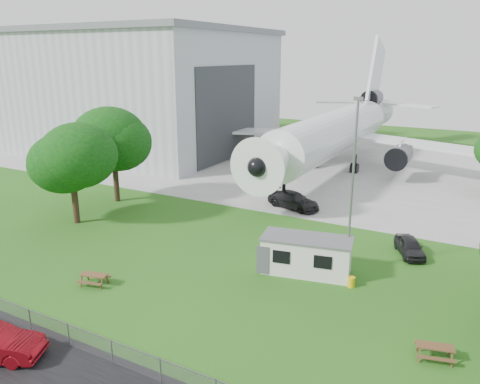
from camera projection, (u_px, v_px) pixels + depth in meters
The scene contains 13 objects.
ground at pixel (201, 281), 31.62m from camera, with size 160.00×160.00×0.00m, color #34741C.
concrete_apron at pixel (354, 167), 63.62m from camera, with size 120.00×46.00×0.03m, color #B7B7B2.
hangar at pixel (126, 88), 76.75m from camera, with size 43.00×31.00×18.55m.
airliner at pixel (337, 130), 61.26m from camera, with size 46.36×47.73×17.69m.
site_cabin at pixel (306, 255), 32.47m from camera, with size 6.95×3.86×2.62m.
picnic_west at pixel (95, 285), 31.06m from camera, with size 1.80×1.50×0.76m, color brown, non-canonical shape.
picnic_east at pixel (434, 359), 23.48m from camera, with size 1.80×1.50×0.76m, color brown, non-canonical shape.
fence at pixel (98, 357), 23.62m from camera, with size 58.00×0.04×1.30m, color gray.
lamp_mast at pixel (352, 189), 31.39m from camera, with size 0.16×0.16×12.00m, color slate.
tree_west_big at pixel (113, 142), 47.22m from camera, with size 8.26×8.26×10.39m.
tree_west_small at pixel (71, 162), 41.00m from camera, with size 7.20×7.20×9.28m.
car_ne_hatch at pixel (410, 247), 35.51m from camera, with size 1.60×3.99×1.36m, color black.
car_apron_van at pixel (293, 200), 46.37m from camera, with size 2.26×5.55×1.61m, color black.
Camera 1 is at (16.04, -23.89, 14.67)m, focal length 35.00 mm.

